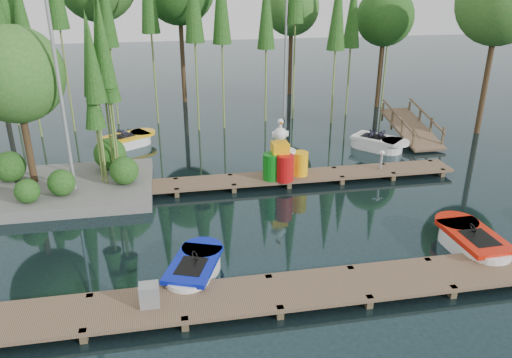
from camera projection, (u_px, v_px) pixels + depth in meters
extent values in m
plane|color=#1B2E32|center=(244.00, 217.00, 16.05)|extent=(90.00, 90.00, 0.00)
cube|color=brown|center=(274.00, 293.00, 11.87)|extent=(18.00, 1.50, 0.10)
cube|color=brown|center=(84.00, 340.00, 10.65)|extent=(0.16, 0.16, 0.50)
cube|color=brown|center=(91.00, 304.00, 11.79)|extent=(0.16, 0.16, 0.50)
cube|color=brown|center=(185.00, 328.00, 11.01)|extent=(0.16, 0.16, 0.50)
cube|color=brown|center=(182.00, 294.00, 12.16)|extent=(0.16, 0.16, 0.50)
cube|color=brown|center=(280.00, 316.00, 11.38)|extent=(0.16, 0.16, 0.50)
cube|color=brown|center=(269.00, 285.00, 12.52)|extent=(0.16, 0.16, 0.50)
cube|color=brown|center=(369.00, 305.00, 11.75)|extent=(0.16, 0.16, 0.50)
cube|color=brown|center=(350.00, 276.00, 12.89)|extent=(0.16, 0.16, 0.50)
cube|color=brown|center=(452.00, 295.00, 12.11)|extent=(0.16, 0.16, 0.50)
cube|color=brown|center=(427.00, 267.00, 13.26)|extent=(0.16, 0.16, 0.50)
cube|color=brown|center=(499.00, 259.00, 13.62)|extent=(0.16, 0.16, 0.50)
cube|color=brown|center=(259.00, 179.00, 18.40)|extent=(15.00, 1.20, 0.10)
cube|color=brown|center=(56.00, 205.00, 16.83)|extent=(0.16, 0.16, 0.50)
cube|color=brown|center=(61.00, 193.00, 17.70)|extent=(0.16, 0.16, 0.50)
cube|color=brown|center=(118.00, 200.00, 17.17)|extent=(0.16, 0.16, 0.50)
cube|color=brown|center=(119.00, 189.00, 18.04)|extent=(0.16, 0.16, 0.50)
cube|color=brown|center=(177.00, 195.00, 17.52)|extent=(0.16, 0.16, 0.50)
cube|color=brown|center=(176.00, 185.00, 18.39)|extent=(0.16, 0.16, 0.50)
cube|color=brown|center=(234.00, 191.00, 17.86)|extent=(0.16, 0.16, 0.50)
cube|color=brown|center=(230.00, 181.00, 18.73)|extent=(0.16, 0.16, 0.50)
cube|color=brown|center=(289.00, 187.00, 18.21)|extent=(0.16, 0.16, 0.50)
cube|color=brown|center=(283.00, 177.00, 19.08)|extent=(0.16, 0.16, 0.50)
cube|color=brown|center=(342.00, 183.00, 18.55)|extent=(0.16, 0.16, 0.50)
cube|color=brown|center=(333.00, 173.00, 19.43)|extent=(0.16, 0.16, 0.50)
cube|color=brown|center=(393.00, 179.00, 18.90)|extent=(0.16, 0.16, 0.50)
cube|color=brown|center=(382.00, 170.00, 19.77)|extent=(0.16, 0.16, 0.50)
cube|color=brown|center=(442.00, 175.00, 19.25)|extent=(0.16, 0.16, 0.50)
cube|color=brown|center=(429.00, 166.00, 20.12)|extent=(0.16, 0.16, 0.50)
cube|color=slate|center=(63.00, 189.00, 17.68)|extent=(6.20, 4.20, 0.42)
sphere|color=#285A1C|center=(9.00, 167.00, 17.63)|extent=(1.10, 1.10, 1.10)
sphere|color=#285A1C|center=(62.00, 183.00, 16.56)|extent=(0.90, 0.90, 0.90)
sphere|color=#285A1C|center=(110.00, 154.00, 18.73)|extent=(1.20, 1.20, 1.20)
sphere|color=#285A1C|center=(27.00, 191.00, 16.04)|extent=(0.80, 0.80, 0.80)
sphere|color=#285A1C|center=(124.00, 171.00, 17.42)|extent=(1.00, 1.00, 1.00)
cylinder|color=#3F2D1B|center=(27.00, 139.00, 17.18)|extent=(0.24, 0.24, 3.60)
sphere|color=#397027|center=(15.00, 75.00, 16.33)|extent=(3.20, 3.20, 3.20)
cylinder|color=olive|center=(106.00, 106.00, 17.42)|extent=(0.07, 0.07, 5.93)
cone|color=#285A1C|center=(99.00, 45.00, 16.62)|extent=(0.70, 0.70, 2.97)
cylinder|color=olive|center=(97.00, 112.00, 17.27)|extent=(0.07, 0.07, 5.66)
cone|color=#285A1C|center=(89.00, 53.00, 16.50)|extent=(0.70, 0.70, 2.83)
cylinder|color=olive|center=(113.00, 116.00, 17.61)|extent=(0.07, 0.07, 5.22)
cone|color=#285A1C|center=(107.00, 63.00, 16.91)|extent=(0.70, 0.70, 2.61)
cylinder|color=olive|center=(99.00, 118.00, 16.75)|extent=(0.07, 0.07, 5.53)
cone|color=#285A1C|center=(92.00, 60.00, 16.01)|extent=(0.70, 0.70, 2.76)
cylinder|color=olive|center=(98.00, 139.00, 17.13)|extent=(0.07, 0.07, 4.01)
cone|color=#285A1C|center=(93.00, 99.00, 16.59)|extent=(0.70, 0.70, 2.01)
cylinder|color=olive|center=(109.00, 104.00, 17.30)|extent=(0.07, 0.07, 6.11)
cone|color=#285A1C|center=(102.00, 41.00, 16.48)|extent=(0.70, 0.70, 3.05)
cylinder|color=#3F2D1B|center=(488.00, 71.00, 23.32)|extent=(0.26, 0.26, 6.06)
sphere|color=#397027|center=(500.00, 2.00, 22.16)|extent=(3.81, 3.81, 3.81)
cylinder|color=#3F2D1B|center=(381.00, 63.00, 28.26)|extent=(0.26, 0.26, 5.02)
sphere|color=#285A1C|center=(385.00, 17.00, 27.29)|extent=(3.16, 3.16, 3.16)
cylinder|color=#3F2D1B|center=(290.00, 52.00, 31.16)|extent=(0.26, 0.26, 5.31)
sphere|color=#397027|center=(292.00, 8.00, 30.14)|extent=(3.34, 3.34, 3.34)
cylinder|color=#3F2D1B|center=(182.00, 47.00, 29.18)|extent=(0.26, 0.26, 6.46)
cylinder|color=#3F2D1B|center=(104.00, 46.00, 28.33)|extent=(0.26, 0.26, 6.85)
cylinder|color=olive|center=(3.00, 42.00, 24.11)|extent=(0.09, 0.09, 8.36)
cylinder|color=olive|center=(28.00, 57.00, 22.51)|extent=(0.09, 0.09, 7.48)
cone|color=#285A1C|center=(20.00, 9.00, 21.70)|extent=(0.90, 0.90, 4.11)
cylinder|color=olive|center=(60.00, 30.00, 22.86)|extent=(0.09, 0.09, 9.66)
cylinder|color=olive|center=(110.00, 48.00, 24.51)|extent=(0.09, 0.09, 7.69)
cone|color=#285A1C|center=(105.00, 2.00, 23.68)|extent=(0.90, 0.90, 4.23)
cylinder|color=olive|center=(151.00, 34.00, 24.29)|extent=(0.09, 0.09, 8.99)
cylinder|color=olive|center=(195.00, 43.00, 23.27)|extent=(0.09, 0.09, 8.44)
cylinder|color=olive|center=(222.00, 45.00, 23.65)|extent=(0.09, 0.09, 8.22)
cylinder|color=olive|center=(266.00, 50.00, 24.99)|extent=(0.09, 0.09, 7.41)
cone|color=#285A1C|center=(266.00, 6.00, 24.19)|extent=(0.90, 0.90, 4.07)
cylinder|color=olive|center=(295.00, 24.00, 25.00)|extent=(0.09, 0.09, 9.77)
cylinder|color=olive|center=(335.00, 51.00, 24.61)|extent=(0.09, 0.09, 7.40)
cone|color=#285A1C|center=(338.00, 7.00, 23.81)|extent=(0.90, 0.90, 4.07)
cylinder|color=olive|center=(350.00, 48.00, 26.34)|extent=(0.09, 0.09, 7.14)
cone|color=#285A1C|center=(353.00, 8.00, 25.57)|extent=(0.90, 0.90, 3.93)
cylinder|color=olive|center=(389.00, 31.00, 27.40)|extent=(0.09, 0.09, 8.61)
cylinder|color=gray|center=(62.00, 100.00, 16.04)|extent=(0.12, 0.12, 7.00)
cylinder|color=gray|center=(285.00, 53.00, 25.37)|extent=(0.12, 0.12, 7.00)
cube|color=brown|center=(411.00, 128.00, 23.27)|extent=(1.50, 3.94, 0.95)
cube|color=brown|center=(413.00, 139.00, 21.69)|extent=(0.08, 0.08, 0.90)
cube|color=brown|center=(402.00, 129.00, 22.64)|extent=(0.08, 0.08, 0.90)
cube|color=brown|center=(392.00, 120.00, 23.60)|extent=(0.08, 0.08, 0.90)
cube|color=brown|center=(383.00, 112.00, 24.55)|extent=(0.08, 0.08, 0.90)
cube|color=brown|center=(398.00, 117.00, 22.92)|extent=(0.06, 3.54, 0.83)
cube|color=brown|center=(443.00, 137.00, 21.92)|extent=(0.08, 0.08, 0.90)
cube|color=brown|center=(431.00, 128.00, 22.88)|extent=(0.08, 0.08, 0.90)
cube|color=brown|center=(419.00, 119.00, 23.83)|extent=(0.08, 0.08, 0.90)
cube|color=brown|center=(409.00, 111.00, 24.79)|extent=(0.08, 0.08, 0.90)
cube|color=brown|center=(427.00, 115.00, 23.16)|extent=(0.06, 3.54, 0.83)
cube|color=white|center=(194.00, 273.00, 12.76)|extent=(1.40, 1.40, 0.49)
cylinder|color=white|center=(200.00, 262.00, 13.25)|extent=(1.39, 1.39, 0.49)
cylinder|color=white|center=(187.00, 286.00, 12.26)|extent=(1.39, 1.39, 0.49)
cube|color=#0616A5|center=(194.00, 264.00, 12.65)|extent=(1.70, 2.15, 0.13)
cylinder|color=#0616A5|center=(202.00, 249.00, 13.37)|extent=(1.42, 1.42, 0.13)
cube|color=black|center=(191.00, 267.00, 12.48)|extent=(0.94, 1.07, 0.05)
torus|color=black|center=(195.00, 256.00, 12.71)|extent=(0.21, 0.28, 0.24)
cube|color=white|center=(473.00, 246.00, 13.99)|extent=(1.24, 1.25, 0.56)
cylinder|color=white|center=(460.00, 236.00, 14.54)|extent=(1.24, 1.24, 0.56)
cylinder|color=white|center=(487.00, 257.00, 13.44)|extent=(1.24, 1.24, 0.56)
cube|color=red|center=(475.00, 237.00, 13.87)|extent=(1.28, 2.14, 0.14)
cylinder|color=red|center=(457.00, 222.00, 14.67)|extent=(1.26, 1.26, 0.14)
cube|color=black|center=(480.00, 239.00, 13.67)|extent=(0.77, 1.02, 0.06)
torus|color=black|center=(473.00, 228.00, 13.93)|extent=(0.16, 0.28, 0.27)
cube|color=white|center=(127.00, 142.00, 22.52)|extent=(1.55, 1.55, 0.51)
cylinder|color=white|center=(138.00, 140.00, 22.88)|extent=(1.55, 1.55, 0.51)
cylinder|color=white|center=(116.00, 145.00, 22.17)|extent=(1.55, 1.55, 0.51)
cube|color=#FFB00D|center=(127.00, 136.00, 22.41)|extent=(2.26, 2.01, 0.13)
cylinder|color=#FFB00D|center=(143.00, 133.00, 22.93)|extent=(1.58, 1.58, 0.13)
cube|color=black|center=(123.00, 136.00, 22.28)|extent=(1.15, 1.08, 0.06)
torus|color=black|center=(129.00, 132.00, 22.43)|extent=(0.29, 0.26, 0.25)
imported|color=#1E1E2D|center=(121.00, 132.00, 22.16)|extent=(0.50, 0.47, 0.91)
cube|color=white|center=(376.00, 145.00, 22.19)|extent=(1.66, 1.66, 0.54)
cylinder|color=white|center=(389.00, 147.00, 21.86)|extent=(1.65, 1.65, 0.54)
cylinder|color=white|center=(364.00, 142.00, 22.52)|extent=(1.65, 1.65, 0.54)
cube|color=white|center=(377.00, 138.00, 22.08)|extent=(2.25, 2.31, 0.14)
cylinder|color=white|center=(395.00, 142.00, 21.60)|extent=(1.68, 1.68, 0.14)
cube|color=black|center=(373.00, 137.00, 22.17)|extent=(1.18, 1.20, 0.06)
torus|color=black|center=(380.00, 135.00, 21.92)|extent=(0.29, 0.30, 0.26)
imported|color=#1E1E2D|center=(372.00, 132.00, 22.12)|extent=(0.48, 0.48, 0.88)
imported|color=#1E1E2D|center=(383.00, 133.00, 22.20)|extent=(0.37, 0.37, 0.66)
cube|color=gray|center=(149.00, 295.00, 11.26)|extent=(0.44, 0.37, 0.54)
cylinder|color=#FFB00D|center=(300.00, 164.00, 18.47)|extent=(0.59, 0.59, 0.89)
cylinder|color=#0C6C13|center=(272.00, 167.00, 18.07)|extent=(0.65, 0.65, 0.97)
cylinder|color=white|center=(287.00, 162.00, 18.47)|extent=(0.65, 0.65, 0.97)
cylinder|color=red|center=(285.00, 168.00, 17.95)|extent=(0.65, 0.65, 0.97)
cube|color=#FFB00D|center=(280.00, 147.00, 17.97)|extent=(0.59, 0.59, 0.38)
sphere|color=white|center=(280.00, 134.00, 17.77)|extent=(0.47, 0.47, 0.47)
cylinder|color=white|center=(280.00, 127.00, 17.66)|extent=(0.11, 0.11, 0.32)
sphere|color=white|center=(281.00, 122.00, 17.59)|extent=(0.22, 0.22, 0.22)
cone|color=orange|center=(282.00, 124.00, 17.41)|extent=(0.11, 0.32, 0.11)
cube|color=white|center=(280.00, 134.00, 17.77)|extent=(0.59, 0.06, 0.19)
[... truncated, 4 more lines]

